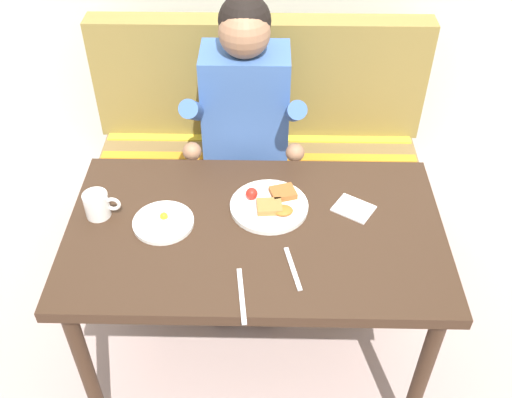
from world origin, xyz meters
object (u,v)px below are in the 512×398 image
at_px(person, 245,121).
at_px(napkin, 354,208).
at_px(plate_breakfast, 270,205).
at_px(coffee_mug, 98,204).
at_px(couch, 259,174).
at_px(plate_eggs, 163,222).
at_px(knife, 242,296).
at_px(fork, 293,268).
at_px(table, 255,246).

bearing_deg(person, napkin, -53.04).
bearing_deg(plate_breakfast, coffee_mug, -175.39).
relative_size(couch, plate_breakfast, 5.60).
relative_size(coffee_mug, napkin, 0.97).
xyz_separation_m(person, napkin, (0.37, -0.50, -0.01)).
distance_m(person, plate_eggs, 0.63).
xyz_separation_m(couch, knife, (-0.03, -1.04, 0.40)).
height_order(person, plate_eggs, person).
relative_size(couch, coffee_mug, 12.20).
relative_size(couch, fork, 8.47).
relative_size(person, knife, 6.06).
relative_size(table, napkin, 9.85).
bearing_deg(person, table, -85.06).
bearing_deg(person, couch, 73.74).
xyz_separation_m(coffee_mug, knife, (0.47, -0.33, -0.04)).
xyz_separation_m(table, coffee_mug, (-0.51, 0.05, 0.13)).
bearing_deg(fork, plate_eggs, 142.98).
distance_m(couch, knife, 1.12).
distance_m(plate_breakfast, napkin, 0.27).
height_order(couch, knife, couch).
bearing_deg(knife, fork, 29.03).
bearing_deg(person, plate_breakfast, -78.75).
height_order(fork, knife, same).
relative_size(table, knife, 6.00).
bearing_deg(fork, knife, -157.18).
bearing_deg(table, knife, -96.67).
height_order(coffee_mug, fork, coffee_mug).
bearing_deg(fork, person, 89.59).
bearing_deg(knife, couch, 81.75).
bearing_deg(table, napkin, 16.35).
bearing_deg(knife, table, 76.86).
bearing_deg(couch, fork, -83.02).
relative_size(plate_eggs, fork, 1.15).
height_order(table, fork, fork).
bearing_deg(fork, coffee_mug, 147.51).
bearing_deg(knife, person, 84.76).
bearing_deg(napkin, knife, -133.65).
bearing_deg(plate_eggs, fork, -24.34).
bearing_deg(person, fork, -77.73).
distance_m(table, couch, 0.83).
distance_m(table, fork, 0.22).
relative_size(plate_breakfast, plate_eggs, 1.32).
xyz_separation_m(person, fork, (0.17, -0.76, -0.01)).
distance_m(plate_eggs, coffee_mug, 0.22).
xyz_separation_m(table, napkin, (0.32, 0.09, 0.09)).
height_order(table, plate_eggs, plate_eggs).
bearing_deg(person, knife, -88.77).
distance_m(couch, plate_breakfast, 0.79).
bearing_deg(plate_breakfast, napkin, -0.37).
bearing_deg(fork, napkin, 39.45).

